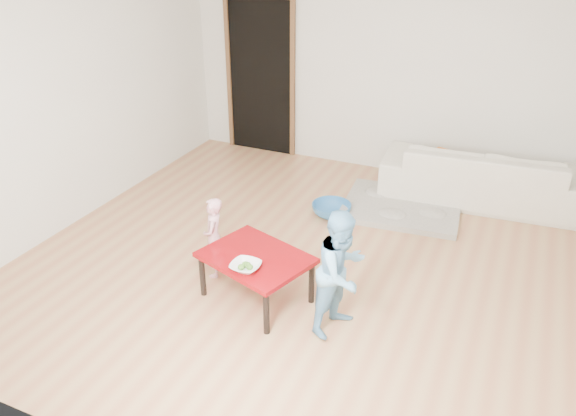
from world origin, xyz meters
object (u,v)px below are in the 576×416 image
Objects in this scene: child_blue at (342,272)px; child_pink at (214,238)px; basin at (331,210)px; bowl at (246,267)px; red_table at (256,277)px; sofa at (482,174)px.

child_pink is at bearing 97.74° from child_blue.
bowl is at bearing -91.13° from basin.
child_blue is at bearing 58.01° from child_pink.
basin is at bearing 88.87° from bowl.
red_table is 0.58m from child_pink.
child_pink is (-2.02, -2.59, 0.06)m from sofa.
bowl is 0.55× the size of basin.
bowl is at bearing 32.13° from child_pink.
child_blue is at bearing 11.65° from bowl.
child_pink reaches higher than sofa.
child_pink is at bearing 143.25° from bowl.
sofa is at bearing 4.33° from child_blue.
sofa is 1.81m from basin.
bowl is at bearing 59.57° from sofa.
basin is (0.06, 1.71, -0.15)m from red_table.
child_pink is (-0.52, 0.19, 0.17)m from red_table.
bowl is (-1.48, -2.99, 0.14)m from sofa.
child_blue is 2.39× the size of basin.
sofa is 9.37× the size of bowl.
child_blue reaches higher than red_table.
sofa is 2.14× the size of child_blue.
bowl reaches higher than red_table.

